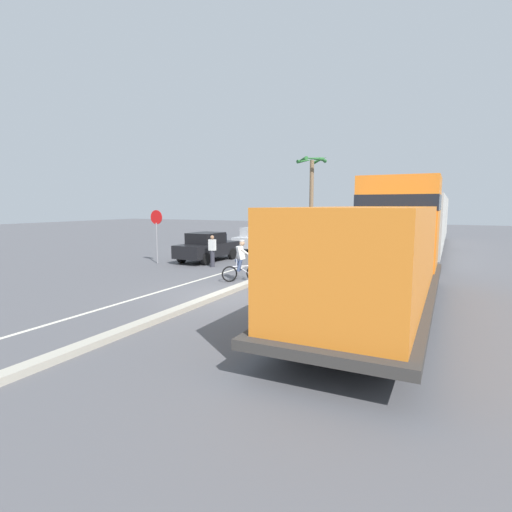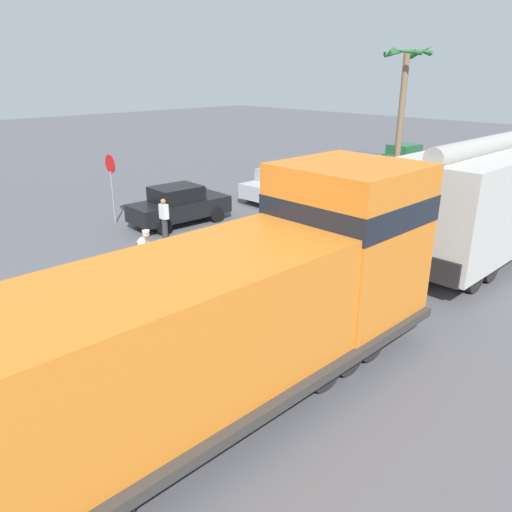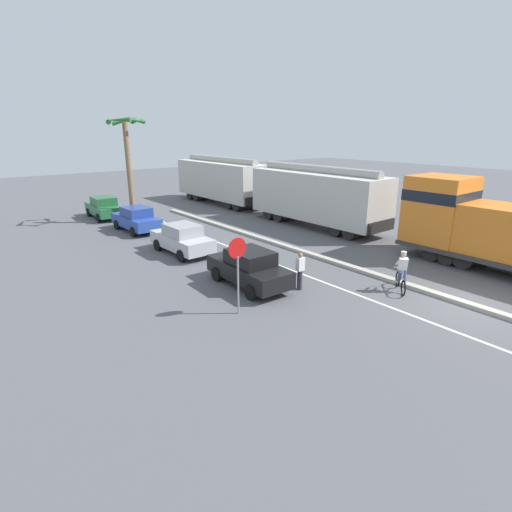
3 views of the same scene
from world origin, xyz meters
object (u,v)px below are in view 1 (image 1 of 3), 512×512
Objects in this scene: hopper_car_middle at (428,218)px; palm_tree_near at (312,180)px; parked_car_black at (207,247)px; parked_car_silver at (256,239)px; hopper_car_lead at (416,224)px; pedestrian_by_cars at (212,251)px; locomotive at (383,250)px; parked_car_green at (309,230)px; cyclist at (241,262)px; parked_car_blue at (290,233)px; stop_sign at (157,226)px.

hopper_car_middle is 10.17m from palm_tree_near.
parked_car_black is 6.04m from parked_car_silver.
hopper_car_lead is 11.85m from pedestrian_by_cars.
locomotive is at bearing -50.06° from parked_car_silver.
parked_car_green is at bearing 90.68° from parked_car_silver.
parked_car_silver is 11.83m from parked_car_green.
hopper_car_lead is 10.43m from parked_car_silver.
hopper_car_middle is at bearing 74.88° from cyclist.
parked_car_blue is at bearing -87.63° from parked_car_green.
hopper_car_middle reaches higher than parked_car_blue.
locomotive reaches higher than parked_car_black.
hopper_car_lead reaches higher than pedestrian_by_cars.
parked_car_silver is 10.10m from palm_tree_near.
hopper_car_lead reaches higher than parked_car_blue.
hopper_car_lead is 12.05m from parked_car_black.
parked_car_black is (-10.47, -5.83, -1.26)m from hopper_car_lead.
stop_sign reaches higher than parked_car_silver.
pedestrian_by_cars is (-9.07, -19.12, -1.23)m from hopper_car_middle.
hopper_car_lead is 2.48× the size of parked_car_black.
parked_car_black is at bearing -91.17° from parked_car_silver.
cyclist is 1.06× the size of pedestrian_by_cars.
locomotive is at bearing -66.37° from palm_tree_near.
stop_sign is at bearing -100.43° from palm_tree_near.
parked_car_silver is at bearing -96.38° from palm_tree_near.
stop_sign is at bearing 158.67° from cyclist.
palm_tree_near reaches higher than parked_car_silver.
pedestrian_by_cars is (-9.07, 4.64, -0.95)m from locomotive.
palm_tree_near is (1.15, -2.83, 4.48)m from parked_car_green.
parked_car_green is at bearing 92.37° from parked_car_blue.
parked_car_black is 15.72m from palm_tree_near.
cyclist is at bearing -21.33° from stop_sign.
stop_sign is (-2.11, -7.93, 1.21)m from parked_car_silver.
palm_tree_near is 17.30m from pedestrian_by_cars.
palm_tree_near is (1.01, 8.99, 4.48)m from parked_car_silver.
parked_car_blue is 2.48× the size of cyclist.
parked_car_green is (-10.49, 24.19, -0.98)m from locomotive.
parked_car_black is at bearing -89.95° from parked_car_green.
hopper_car_lead is 6.18× the size of cyclist.
hopper_car_lead is 12.23m from parked_car_blue.
hopper_car_middle reaches higher than pedestrian_by_cars.
pedestrian_by_cars is at bearing 138.78° from cyclist.
parked_car_silver is 1.47× the size of stop_sign.
hopper_car_middle reaches higher than cyclist.
locomotive reaches higher than stop_sign.
locomotive is 6.28m from cyclist.
parked_car_black is at bearing 43.70° from stop_sign.
stop_sign reaches higher than pedestrian_by_cars.
hopper_car_lead is at bearing 90.00° from locomotive.
parked_car_black and parked_car_blue have the same top height.
hopper_car_middle reaches higher than parked_car_green.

